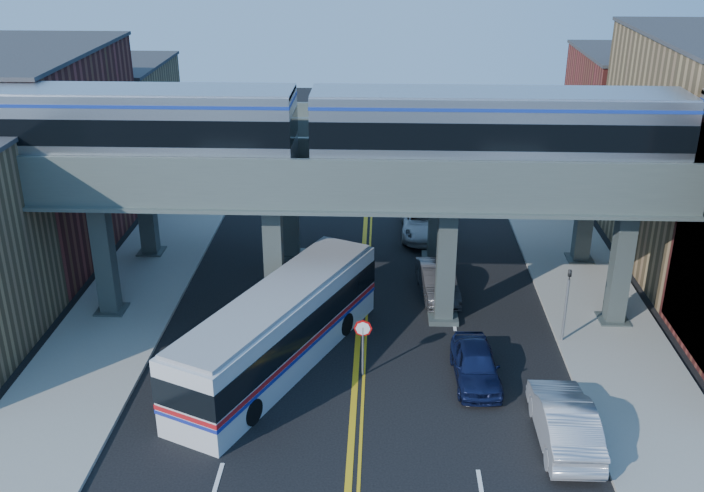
{
  "coord_description": "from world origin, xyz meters",
  "views": [
    {
      "loc": [
        0.98,
        -25.08,
        18.07
      ],
      "look_at": [
        -0.28,
        6.16,
        4.55
      ],
      "focal_mm": 40.0,
      "sensor_mm": 36.0,
      "label": 1
    }
  ],
  "objects_px": {
    "stop_sign": "(363,339)",
    "car_lane_a": "(476,364)",
    "transit_bus": "(279,330)",
    "car_lane_b": "(438,281)",
    "transit_train": "(497,129)",
    "car_lane_c": "(423,222)",
    "car_lane_d": "(434,189)",
    "traffic_signal": "(567,298)",
    "car_parked_curb": "(564,421)"
  },
  "relations": [
    {
      "from": "transit_bus",
      "to": "car_lane_c",
      "type": "distance_m",
      "value": 16.42
    },
    {
      "from": "transit_train",
      "to": "traffic_signal",
      "type": "height_order",
      "value": "transit_train"
    },
    {
      "from": "car_lane_a",
      "to": "car_lane_d",
      "type": "height_order",
      "value": "car_lane_d"
    },
    {
      "from": "transit_bus",
      "to": "car_lane_d",
      "type": "bearing_deg",
      "value": 4.4
    },
    {
      "from": "car_lane_b",
      "to": "car_lane_d",
      "type": "relative_size",
      "value": 0.77
    },
    {
      "from": "transit_train",
      "to": "car_lane_a",
      "type": "distance_m",
      "value": 10.08
    },
    {
      "from": "transit_train",
      "to": "transit_bus",
      "type": "bearing_deg",
      "value": -154.89
    },
    {
      "from": "transit_train",
      "to": "car_parked_curb",
      "type": "xyz_separation_m",
      "value": [
        1.89,
        -9.13,
        -8.46
      ]
    },
    {
      "from": "stop_sign",
      "to": "car_lane_a",
      "type": "height_order",
      "value": "stop_sign"
    },
    {
      "from": "stop_sign",
      "to": "car_lane_d",
      "type": "xyz_separation_m",
      "value": [
        4.15,
        21.45,
        -0.88
      ]
    },
    {
      "from": "car_lane_b",
      "to": "car_lane_c",
      "type": "xyz_separation_m",
      "value": [
        -0.37,
        8.04,
        0.0
      ]
    },
    {
      "from": "transit_bus",
      "to": "car_lane_b",
      "type": "relative_size",
      "value": 2.74
    },
    {
      "from": "transit_bus",
      "to": "car_lane_c",
      "type": "bearing_deg",
      "value": 0.41
    },
    {
      "from": "car_lane_c",
      "to": "car_lane_d",
      "type": "height_order",
      "value": "car_lane_d"
    },
    {
      "from": "car_lane_b",
      "to": "car_lane_c",
      "type": "bearing_deg",
      "value": 86.14
    },
    {
      "from": "transit_bus",
      "to": "car_lane_c",
      "type": "relative_size",
      "value": 2.31
    },
    {
      "from": "traffic_signal",
      "to": "car_lane_a",
      "type": "distance_m",
      "value": 5.52
    },
    {
      "from": "car_lane_c",
      "to": "car_parked_curb",
      "type": "height_order",
      "value": "car_parked_curb"
    },
    {
      "from": "transit_train",
      "to": "car_lane_d",
      "type": "distance_m",
      "value": 18.56
    },
    {
      "from": "transit_bus",
      "to": "car_lane_d",
      "type": "height_order",
      "value": "transit_bus"
    },
    {
      "from": "car_lane_c",
      "to": "traffic_signal",
      "type": "bearing_deg",
      "value": -64.8
    },
    {
      "from": "transit_train",
      "to": "car_lane_b",
      "type": "bearing_deg",
      "value": 127.77
    },
    {
      "from": "transit_train",
      "to": "stop_sign",
      "type": "xyz_separation_m",
      "value": [
        -5.58,
        -5.0,
        -7.59
      ]
    },
    {
      "from": "transit_bus",
      "to": "car_lane_d",
      "type": "relative_size",
      "value": 2.12
    },
    {
      "from": "car_lane_a",
      "to": "transit_bus",
      "type": "bearing_deg",
      "value": 171.6
    },
    {
      "from": "traffic_signal",
      "to": "car_lane_c",
      "type": "bearing_deg",
      "value": 114.27
    },
    {
      "from": "car_parked_curb",
      "to": "car_lane_d",
      "type": "bearing_deg",
      "value": -82.81
    },
    {
      "from": "traffic_signal",
      "to": "car_lane_b",
      "type": "xyz_separation_m",
      "value": [
        -5.33,
        4.6,
        -1.53
      ]
    },
    {
      "from": "transit_train",
      "to": "car_parked_curb",
      "type": "distance_m",
      "value": 12.59
    },
    {
      "from": "stop_sign",
      "to": "car_lane_b",
      "type": "height_order",
      "value": "stop_sign"
    },
    {
      "from": "transit_train",
      "to": "car_lane_d",
      "type": "xyz_separation_m",
      "value": [
        -1.44,
        16.45,
        -8.48
      ]
    },
    {
      "from": "car_lane_d",
      "to": "transit_bus",
      "type": "bearing_deg",
      "value": -107.72
    },
    {
      "from": "transit_bus",
      "to": "car_lane_a",
      "type": "relative_size",
      "value": 2.86
    },
    {
      "from": "traffic_signal",
      "to": "car_lane_d",
      "type": "distance_m",
      "value": 19.11
    },
    {
      "from": "transit_train",
      "to": "car_lane_d",
      "type": "bearing_deg",
      "value": 94.99
    },
    {
      "from": "stop_sign",
      "to": "car_lane_b",
      "type": "distance_m",
      "value": 8.45
    },
    {
      "from": "transit_train",
      "to": "car_lane_b",
      "type": "height_order",
      "value": "transit_train"
    },
    {
      "from": "stop_sign",
      "to": "car_lane_a",
      "type": "xyz_separation_m",
      "value": [
        4.67,
        -0.19,
        -1.0
      ]
    },
    {
      "from": "stop_sign",
      "to": "car_lane_a",
      "type": "bearing_deg",
      "value": -2.36
    },
    {
      "from": "car_lane_d",
      "to": "car_parked_curb",
      "type": "relative_size",
      "value": 1.12
    },
    {
      "from": "transit_train",
      "to": "transit_bus",
      "type": "xyz_separation_m",
      "value": [
        -9.15,
        -4.29,
        -7.66
      ]
    },
    {
      "from": "car_lane_a",
      "to": "car_lane_c",
      "type": "relative_size",
      "value": 0.81
    },
    {
      "from": "stop_sign",
      "to": "traffic_signal",
      "type": "xyz_separation_m",
      "value": [
        8.9,
        3.0,
        0.54
      ]
    },
    {
      "from": "traffic_signal",
      "to": "car_parked_curb",
      "type": "height_order",
      "value": "traffic_signal"
    },
    {
      "from": "traffic_signal",
      "to": "car_lane_b",
      "type": "bearing_deg",
      "value": 139.21
    },
    {
      "from": "transit_train",
      "to": "car_parked_curb",
      "type": "relative_size",
      "value": 9.14
    },
    {
      "from": "traffic_signal",
      "to": "car_lane_b",
      "type": "distance_m",
      "value": 7.21
    },
    {
      "from": "transit_train",
      "to": "car_lane_d",
      "type": "height_order",
      "value": "transit_train"
    },
    {
      "from": "car_lane_d",
      "to": "traffic_signal",
      "type": "bearing_deg",
      "value": -72.87
    },
    {
      "from": "transit_bus",
      "to": "car_lane_a",
      "type": "height_order",
      "value": "transit_bus"
    }
  ]
}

